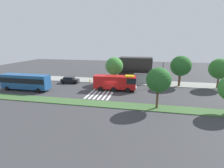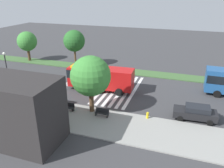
% 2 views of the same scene
% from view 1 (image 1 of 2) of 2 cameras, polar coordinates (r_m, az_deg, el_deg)
% --- Properties ---
extents(ground_plane, '(120.00, 120.00, 0.00)m').
position_cam_1_polar(ground_plane, '(37.17, -0.31, -2.55)').
color(ground_plane, '#38383A').
extents(sidewalk, '(60.00, 5.83, 0.14)m').
position_cam_1_polar(sidewalk, '(46.12, 2.12, 0.89)').
color(sidewalk, gray).
rests_on(sidewalk, ground_plane).
extents(median_strip, '(60.00, 3.00, 0.14)m').
position_cam_1_polar(median_strip, '(29.76, -3.55, -6.83)').
color(median_strip, '#3D6033').
rests_on(median_strip, ground_plane).
extents(crosswalk, '(4.95, 11.77, 0.01)m').
position_cam_1_polar(crosswalk, '(37.57, -3.05, -2.37)').
color(crosswalk, silver).
rests_on(crosswalk, ground_plane).
extents(fire_truck, '(9.73, 3.27, 3.56)m').
position_cam_1_polar(fire_truck, '(37.45, 1.49, 0.70)').
color(fire_truck, '#B71414').
rests_on(fire_truck, ground_plane).
extents(parked_car_west, '(4.27, 2.13, 1.69)m').
position_cam_1_polar(parked_car_west, '(56.10, -31.20, 2.07)').
color(parked_car_west, silver).
rests_on(parked_car_west, ground_plane).
extents(parked_car_mid, '(4.59, 2.17, 1.75)m').
position_cam_1_polar(parked_car_mid, '(52.02, -26.06, 1.90)').
color(parked_car_mid, '#720505').
rests_on(parked_car_mid, ground_plane).
extents(parked_car_east, '(4.77, 2.26, 1.69)m').
position_cam_1_polar(parked_car_east, '(45.83, -14.25, 1.39)').
color(parked_car_east, black).
rests_on(parked_car_east, ground_plane).
extents(transit_bus, '(11.28, 2.90, 3.63)m').
position_cam_1_polar(transit_bus, '(42.36, -27.53, 0.91)').
color(transit_bus, navy).
rests_on(transit_bus, ground_plane).
extents(bus_stop_shelter, '(3.50, 1.40, 2.46)m').
position_cam_1_polar(bus_stop_shelter, '(43.97, 9.71, 2.45)').
color(bus_stop_shelter, '#4C4C51').
rests_on(bus_stop_shelter, sidewalk).
extents(bench_near_shelter, '(1.60, 0.50, 0.90)m').
position_cam_1_polar(bench_near_shelter, '(44.52, 4.49, 1.05)').
color(bench_near_shelter, black).
rests_on(bench_near_shelter, sidewalk).
extents(bench_west_of_shelter, '(1.60, 0.50, 0.90)m').
position_cam_1_polar(bench_west_of_shelter, '(45.25, -1.03, 1.31)').
color(bench_west_of_shelter, black).
rests_on(bench_west_of_shelter, sidewalk).
extents(street_lamp, '(0.36, 0.36, 6.09)m').
position_cam_1_polar(street_lamp, '(42.70, 16.96, 4.21)').
color(street_lamp, '#2D2D30').
rests_on(street_lamp, sidewalk).
extents(storefront_building, '(9.51, 5.56, 6.29)m').
position_cam_1_polar(storefront_building, '(50.21, 8.05, 5.44)').
color(storefront_building, '#282626').
rests_on(storefront_building, ground_plane).
extents(sidewalk_tree_far_west, '(4.62, 4.62, 6.77)m').
position_cam_1_polar(sidewalk_tree_far_west, '(43.54, 0.78, 6.13)').
color(sidewalk_tree_far_west, '#513823').
rests_on(sidewalk_tree_far_west, sidewalk).
extents(sidewalk_tree_west, '(4.89, 4.89, 7.43)m').
position_cam_1_polar(sidewalk_tree_west, '(43.48, 22.48, 5.72)').
color(sidewalk_tree_west, '#513823').
rests_on(sidewalk_tree_west, sidewalk).
extents(sidewalk_tree_center, '(4.79, 4.79, 6.96)m').
position_cam_1_polar(sidewalk_tree_center, '(45.91, 32.99, 4.39)').
color(sidewalk_tree_center, '#47301E').
rests_on(sidewalk_tree_center, sidewalk).
extents(median_tree_far_west, '(3.98, 3.98, 6.74)m').
position_cam_1_polar(median_tree_far_west, '(27.48, 15.65, 1.33)').
color(median_tree_far_west, '#513823').
rests_on(median_tree_far_west, median_strip).
extents(fire_hydrant, '(0.28, 0.28, 0.70)m').
position_cam_1_polar(fire_hydrant, '(45.52, -7.54, 1.13)').
color(fire_hydrant, gold).
rests_on(fire_hydrant, sidewalk).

